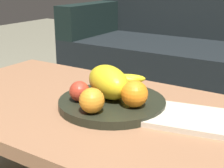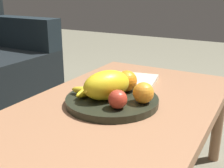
% 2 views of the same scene
% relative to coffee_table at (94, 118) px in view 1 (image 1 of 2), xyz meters
% --- Properties ---
extents(coffee_table, '(1.20, 0.64, 0.42)m').
position_rel_coffee_table_xyz_m(coffee_table, '(0.00, 0.00, 0.00)').
color(coffee_table, '#946546').
rests_on(coffee_table, ground_plane).
extents(couch, '(1.70, 0.70, 0.90)m').
position_rel_coffee_table_xyz_m(couch, '(-0.06, 1.24, -0.07)').
color(couch, black).
rests_on(couch, ground_plane).
extents(fruit_bowl, '(0.33, 0.33, 0.03)m').
position_rel_coffee_table_xyz_m(fruit_bowl, '(0.06, 0.02, 0.06)').
color(fruit_bowl, black).
rests_on(fruit_bowl, coffee_table).
extents(melon_large_front, '(0.20, 0.17, 0.10)m').
position_rel_coffee_table_xyz_m(melon_large_front, '(0.04, 0.03, 0.12)').
color(melon_large_front, yellow).
rests_on(melon_large_front, fruit_bowl).
extents(orange_front, '(0.07, 0.07, 0.07)m').
position_rel_coffee_table_xyz_m(orange_front, '(0.06, -0.10, 0.10)').
color(orange_front, orange).
rests_on(orange_front, fruit_bowl).
extents(orange_left, '(0.08, 0.08, 0.08)m').
position_rel_coffee_table_xyz_m(orange_left, '(0.14, 0.01, 0.11)').
color(orange_left, orange).
rests_on(orange_left, fruit_bowl).
extents(apple_front, '(0.06, 0.06, 0.06)m').
position_rel_coffee_table_xyz_m(apple_front, '(-0.02, -0.04, 0.10)').
color(apple_front, '#B53623').
rests_on(apple_front, fruit_bowl).
extents(banana_bunch, '(0.17, 0.15, 0.06)m').
position_rel_coffee_table_xyz_m(banana_bunch, '(0.04, 0.09, 0.10)').
color(banana_bunch, gold).
rests_on(banana_bunch, fruit_bowl).
extents(magazine, '(0.28, 0.23, 0.02)m').
position_rel_coffee_table_xyz_m(magazine, '(0.29, 0.05, 0.05)').
color(magazine, beige).
rests_on(magazine, coffee_table).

